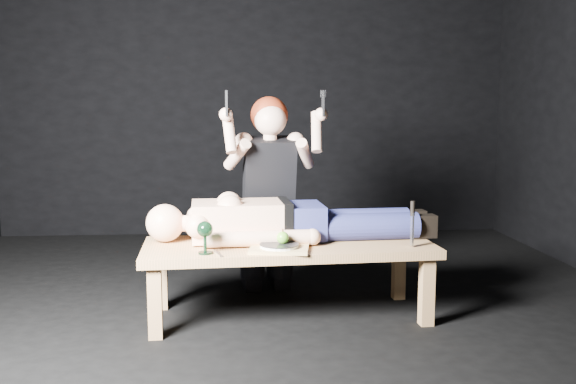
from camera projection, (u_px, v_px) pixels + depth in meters
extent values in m
plane|color=black|center=(262.00, 312.00, 3.79)|extent=(5.00, 5.00, 0.00)
plane|color=black|center=(253.00, 83.00, 6.07)|extent=(5.00, 0.00, 5.00)
cube|color=tan|center=(289.00, 280.00, 3.68)|extent=(1.74, 0.75, 0.45)
cube|color=tan|center=(279.00, 249.00, 3.45)|extent=(0.36, 0.28, 0.02)
cylinder|color=white|center=(279.00, 246.00, 3.45)|extent=(0.25, 0.25, 0.02)
sphere|color=green|center=(283.00, 238.00, 3.46)|extent=(0.07, 0.07, 0.07)
cube|color=#B2B2B7|center=(218.00, 253.00, 3.38)|extent=(0.06, 0.18, 0.01)
cube|color=#B2B2B7|center=(296.00, 250.00, 3.46)|extent=(0.05, 0.18, 0.01)
cube|color=#B2B2B7|center=(289.00, 247.00, 3.54)|extent=(0.09, 0.17, 0.01)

